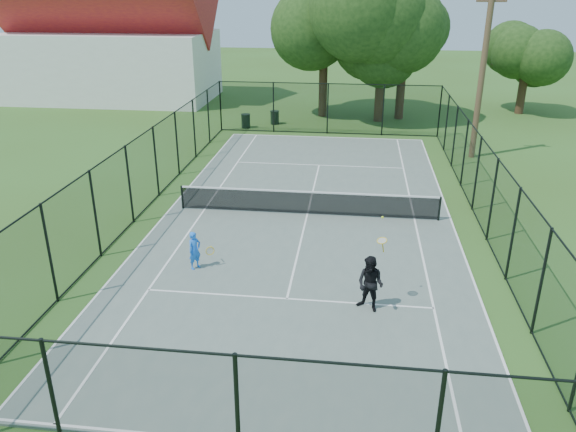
# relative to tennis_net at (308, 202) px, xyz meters

# --- Properties ---
(ground) EXTENTS (120.00, 120.00, 0.00)m
(ground) POSITION_rel_tennis_net_xyz_m (0.00, 0.00, -0.58)
(ground) COLOR #35521C
(tennis_court) EXTENTS (11.00, 24.00, 0.06)m
(tennis_court) POSITION_rel_tennis_net_xyz_m (0.00, 0.00, -0.55)
(tennis_court) COLOR slate
(tennis_court) RESTS_ON ground
(tennis_net) EXTENTS (10.08, 0.08, 0.95)m
(tennis_net) POSITION_rel_tennis_net_xyz_m (0.00, 0.00, 0.00)
(tennis_net) COLOR black
(tennis_net) RESTS_ON tennis_court
(fence) EXTENTS (13.10, 26.10, 3.00)m
(fence) POSITION_rel_tennis_net_xyz_m (0.00, 0.00, 0.92)
(fence) COLOR black
(fence) RESTS_ON ground
(tree_near_left) EXTENTS (7.86, 7.86, 10.25)m
(tree_near_left) POSITION_rel_tennis_net_xyz_m (-0.60, 17.81, 5.73)
(tree_near_left) COLOR #332114
(tree_near_left) RESTS_ON ground
(tree_near_mid) EXTENTS (6.91, 6.91, 9.03)m
(tree_near_mid) POSITION_rel_tennis_net_xyz_m (3.12, 16.73, 4.99)
(tree_near_mid) COLOR #332114
(tree_near_mid) RESTS_ON ground
(tree_near_right) EXTENTS (5.64, 5.64, 7.78)m
(tree_near_right) POSITION_rel_tennis_net_xyz_m (4.52, 17.62, 4.36)
(tree_near_right) COLOR #332114
(tree_near_right) RESTS_ON ground
(tree_far_right) EXTENTS (4.50, 4.50, 5.95)m
(tree_far_right) POSITION_rel_tennis_net_xyz_m (12.90, 20.27, 3.10)
(tree_far_right) COLOR #332114
(tree_far_right) RESTS_ON ground
(building) EXTENTS (15.30, 8.15, 11.87)m
(building) POSITION_rel_tennis_net_xyz_m (-17.00, 22.00, 4.35)
(building) COLOR silver
(building) RESTS_ON ground
(trash_bin_left) EXTENTS (0.58, 0.58, 0.88)m
(trash_bin_left) POSITION_rel_tennis_net_xyz_m (-5.12, 13.78, -0.14)
(trash_bin_left) COLOR black
(trash_bin_left) RESTS_ON ground
(trash_bin_right) EXTENTS (0.58, 0.58, 0.86)m
(trash_bin_right) POSITION_rel_tennis_net_xyz_m (-3.48, 15.02, -0.14)
(trash_bin_right) COLOR black
(trash_bin_right) RESTS_ON ground
(utility_pole) EXTENTS (1.40, 0.30, 8.36)m
(utility_pole) POSITION_rel_tennis_net_xyz_m (7.77, 9.00, 3.67)
(utility_pole) COLOR #4C3823
(utility_pole) RESTS_ON ground
(player_blue) EXTENTS (0.84, 0.54, 1.23)m
(player_blue) POSITION_rel_tennis_net_xyz_m (-3.10, -4.88, 0.10)
(player_blue) COLOR blue
(player_blue) RESTS_ON tennis_court
(player_black) EXTENTS (0.97, 1.10, 2.55)m
(player_black) POSITION_rel_tennis_net_xyz_m (2.32, -6.67, 0.28)
(player_black) COLOR black
(player_black) RESTS_ON tennis_court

